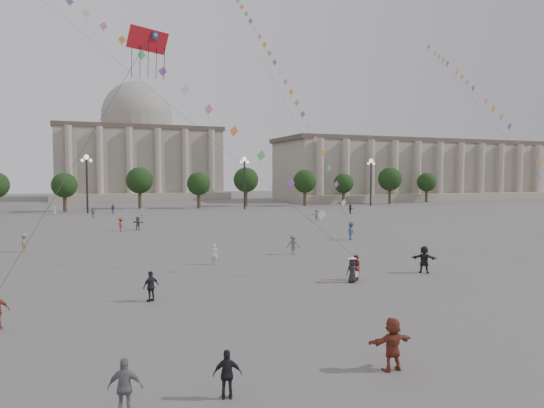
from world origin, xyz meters
name	(u,v)px	position (x,y,z in m)	size (l,w,h in m)	color
ground	(368,293)	(0.00, 0.00, 0.00)	(360.00, 360.00, 0.00)	#5C5957
hall_east	(414,170)	(75.00, 93.89, 8.43)	(84.00, 26.22, 17.20)	gray
hall_central	(138,151)	(0.00, 129.22, 14.23)	(48.30, 34.30, 35.50)	gray
tree_row	(164,183)	(0.00, 78.00, 5.39)	(137.12, 5.12, 8.00)	#3C2A1E
lamp_post_mid_west	(87,173)	(-15.00, 70.00, 7.35)	(2.00, 0.90, 10.65)	#262628
lamp_post_mid_east	(244,173)	(15.00, 70.00, 7.35)	(2.00, 0.90, 10.65)	#262628
lamp_post_far_east	(371,173)	(45.00, 70.00, 7.35)	(2.00, 0.90, 10.65)	#262628
person_crowd_0	(113,209)	(-10.74, 68.00, 0.84)	(0.99, 0.41, 1.68)	#324F70
person_crowd_3	(424,259)	(6.89, 3.62, 0.97)	(1.79, 0.57, 1.93)	black
person_crowd_4	(142,213)	(-6.88, 56.11, 0.77)	(1.43, 0.46, 1.55)	silver
person_crowd_6	(293,245)	(1.48, 14.28, 0.87)	(1.13, 0.65, 1.75)	slate
person_crowd_7	(317,215)	(17.45, 41.91, 0.87)	(1.62, 0.52, 1.75)	#BAB9B5
person_crowd_9	(350,209)	(29.38, 52.28, 0.81)	(1.51, 0.48, 1.63)	black
person_crowd_12	(138,223)	(-9.19, 38.87, 0.86)	(1.60, 0.51, 1.72)	slate
person_crowd_13	(214,254)	(-6.12, 12.15, 0.81)	(0.59, 0.39, 1.62)	silver
person_crowd_16	(93,212)	(-14.22, 60.14, 0.84)	(0.98, 0.41, 1.67)	slate
person_crowd_17	(121,225)	(-11.33, 37.64, 0.86)	(1.10, 0.64, 1.71)	maroon
person_crowd_19	(25,243)	(-20.50, 24.13, 0.85)	(1.10, 0.63, 1.70)	gray
person_crowd_20	(54,211)	(-20.42, 68.00, 0.77)	(0.76, 0.49, 1.55)	beige
tourist_1	(227,374)	(-11.35, -10.00, 0.76)	(0.90, 0.37, 1.53)	black
tourist_2	(392,344)	(-5.32, -10.00, 0.95)	(1.75, 0.56, 1.89)	brown
tourist_3	(125,387)	(-14.37, -10.00, 0.85)	(0.99, 0.41, 1.69)	slate
tourist_4	(151,286)	(-12.07, 2.67, 0.83)	(0.98, 0.41, 1.66)	#222328
kite_flyer_0	(356,268)	(1.16, 3.32, 0.84)	(0.81, 0.63, 1.67)	maroon
kite_flyer_1	(351,231)	(11.09, 20.81, 0.96)	(1.24, 0.71, 1.92)	navy
hat_person	(352,270)	(0.59, 2.79, 0.82)	(0.78, 0.60, 1.69)	black
dragon_kite	(147,56)	(-12.28, 1.23, 12.90)	(4.56, 1.44, 13.93)	#B3131C
kite_train_west	(71,9)	(-16.27, 27.75, 23.06)	(32.84, 45.21, 69.54)	#3F3F3F
kite_train_mid	(255,34)	(7.22, 40.75, 26.53)	(8.02, 37.71, 60.02)	#3F3F3F
kite_train_east	(476,95)	(32.59, 25.88, 17.41)	(21.27, 45.05, 58.98)	#3F3F3F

